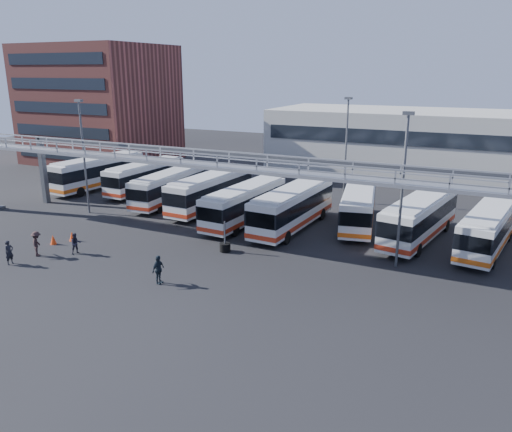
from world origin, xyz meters
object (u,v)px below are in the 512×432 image
at_px(bus_7, 420,217).
at_px(pedestrian_b, 76,244).
at_px(bus_4, 245,203).
at_px(bus_5, 293,207).
at_px(bus_0, 98,171).
at_px(bus_1, 146,176).
at_px(pedestrian_d, 158,270).
at_px(bus_6, 359,205).
at_px(pedestrian_c, 37,244).
at_px(light_pole_left, 83,151).
at_px(bus_8, 488,228).
at_px(tire_stack, 225,246).
at_px(light_pole_mid, 403,183).
at_px(bus_2, 168,186).
at_px(light_pole_back, 346,145).
at_px(cone_left, 53,240).
at_px(bus_3, 211,190).
at_px(cone_right, 72,236).
at_px(pedestrian_a, 9,252).

distance_m(bus_7, pedestrian_b, 25.52).
bearing_deg(bus_4, bus_5, 7.76).
xyz_separation_m(bus_0, bus_1, (5.69, 0.98, -0.16)).
xyz_separation_m(bus_1, pedestrian_d, (15.73, -19.09, -0.87)).
bearing_deg(bus_6, pedestrian_c, -149.39).
bearing_deg(bus_5, light_pole_left, -166.01).
relative_size(bus_8, pedestrian_b, 6.91).
xyz_separation_m(bus_0, tire_stack, (22.32, -11.38, -1.56)).
bearing_deg(bus_0, bus_7, 0.39).
xyz_separation_m(light_pole_mid, bus_2, (-23.26, 6.91, -3.99)).
relative_size(bus_2, bus_4, 0.97).
bearing_deg(bus_0, pedestrian_b, -46.74).
bearing_deg(bus_7, light_pole_mid, -84.80).
distance_m(light_pole_back, cone_left, 27.64).
bearing_deg(bus_1, bus_3, -15.50).
bearing_deg(bus_2, pedestrian_b, -84.14).
xyz_separation_m(light_pole_mid, bus_0, (-34.03, 8.88, -3.79)).
bearing_deg(cone_left, bus_6, 36.85).
xyz_separation_m(bus_0, bus_7, (34.50, -2.75, -0.07)).
bearing_deg(bus_0, cone_right, -48.86).
height_order(bus_2, bus_6, bus_6).
relative_size(light_pole_left, bus_5, 0.89).
bearing_deg(pedestrian_b, bus_3, 19.86).
distance_m(bus_4, bus_6, 9.57).
bearing_deg(bus_8, bus_2, -173.65).
height_order(bus_4, bus_7, bus_7).
height_order(light_pole_back, bus_1, light_pole_back).
bearing_deg(bus_2, bus_3, -4.38).
bearing_deg(bus_4, light_pole_left, -163.72).
xyz_separation_m(light_pole_mid, bus_3, (-18.42, 6.78, -3.86)).
relative_size(bus_4, bus_6, 0.98).
bearing_deg(light_pole_mid, bus_2, 163.47).
height_order(bus_3, pedestrian_a, bus_3).
bearing_deg(cone_right, light_pole_back, 53.10).
distance_m(bus_3, bus_4, 5.44).
distance_m(bus_0, pedestrian_c, 20.96).
bearing_deg(light_pole_mid, pedestrian_c, -158.73).
bearing_deg(bus_6, pedestrian_a, -146.81).
distance_m(light_pole_mid, bus_4, 14.77).
xyz_separation_m(bus_5, bus_6, (4.68, 3.17, -0.10)).
bearing_deg(bus_7, bus_4, -162.97).
height_order(pedestrian_d, cone_left, pedestrian_d).
bearing_deg(bus_6, pedestrian_b, -148.52).
bearing_deg(bus_5, pedestrian_d, -100.31).
distance_m(light_pole_mid, pedestrian_d, 16.34).
bearing_deg(bus_2, bus_4, -17.82).
height_order(bus_5, tire_stack, bus_5).
bearing_deg(cone_left, light_pole_left, 116.38).
relative_size(bus_3, pedestrian_a, 6.65).
bearing_deg(bus_1, pedestrian_b, -65.47).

